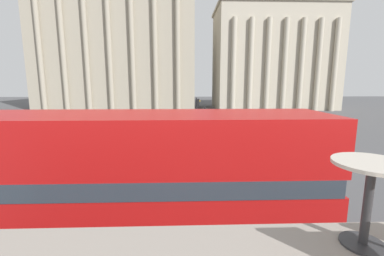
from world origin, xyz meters
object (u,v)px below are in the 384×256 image
at_px(pedestrian_blue, 209,141).
at_px(plaza_building_left, 119,44).
at_px(traffic_light_near, 126,143).
at_px(traffic_light_mid, 206,125).
at_px(pedestrian_grey, 262,152).
at_px(pedestrian_red, 288,138).
at_px(pedestrian_olive, 135,134).
at_px(car_black, 190,125).
at_px(cafe_dining_table, 370,185).
at_px(plaza_building_right, 272,59).
at_px(traffic_light_far, 197,112).
at_px(double_decker_bus, 122,183).

bearing_deg(pedestrian_blue, plaza_building_left, -90.73).
distance_m(traffic_light_near, traffic_light_mid, 7.00).
bearing_deg(pedestrian_grey, plaza_building_left, -89.68).
relative_size(plaza_building_left, pedestrian_red, 17.17).
relative_size(pedestrian_olive, pedestrian_blue, 0.93).
relative_size(car_black, pedestrian_red, 2.31).
relative_size(cafe_dining_table, car_black, 0.17).
relative_size(plaza_building_left, plaza_building_right, 1.31).
xyz_separation_m(plaza_building_right, car_black, (-17.76, -26.87, -9.29)).
bearing_deg(pedestrian_red, traffic_light_far, -119.85).
xyz_separation_m(plaza_building_right, pedestrian_olive, (-22.38, -32.94, -9.01)).
height_order(traffic_light_mid, pedestrian_olive, traffic_light_mid).
bearing_deg(pedestrian_olive, traffic_light_near, -128.75).
height_order(traffic_light_near, traffic_light_far, traffic_light_far).
bearing_deg(car_black, plaza_building_right, -46.20).
bearing_deg(traffic_light_mid, pedestrian_red, 13.01).
height_order(plaza_building_right, pedestrian_blue, plaza_building_right).
xyz_separation_m(double_decker_bus, plaza_building_left, (-11.46, 48.69, 10.72)).
xyz_separation_m(double_decker_bus, car_black, (2.37, 20.15, -1.69)).
relative_size(traffic_light_near, car_black, 0.87).
height_order(cafe_dining_table, pedestrian_red, cafe_dining_table).
bearing_deg(pedestrian_red, pedestrian_blue, -76.66).
xyz_separation_m(plaza_building_left, pedestrian_grey, (17.82, -40.70, -12.08)).
relative_size(cafe_dining_table, pedestrian_blue, 0.40).
distance_m(cafe_dining_table, traffic_light_far, 21.46).
relative_size(plaza_building_left, pedestrian_blue, 17.08).
relative_size(cafe_dining_table, traffic_light_near, 0.20).
height_order(pedestrian_blue, pedestrian_red, pedestrian_blue).
height_order(double_decker_bus, traffic_light_near, double_decker_bus).
distance_m(traffic_light_far, pedestrian_red, 8.23).
xyz_separation_m(traffic_light_near, pedestrian_grey, (7.29, 3.21, -1.38)).
relative_size(double_decker_bus, traffic_light_mid, 3.16).
distance_m(double_decker_bus, plaza_building_right, 51.71).
xyz_separation_m(plaza_building_right, pedestrian_red, (-10.56, -35.13, -8.93)).
bearing_deg(traffic_light_far, pedestrian_blue, -84.70).
distance_m(cafe_dining_table, plaza_building_left, 56.15).
bearing_deg(plaza_building_right, car_black, -123.45).
height_order(plaza_building_right, pedestrian_grey, plaza_building_right).
bearing_deg(cafe_dining_table, traffic_light_far, 90.61).
distance_m(car_black, pedestrian_olive, 7.63).
distance_m(plaza_building_left, traffic_light_mid, 42.39).
height_order(pedestrian_blue, pedestrian_grey, pedestrian_blue).
height_order(cafe_dining_table, traffic_light_far, cafe_dining_table).
distance_m(traffic_light_mid, pedestrian_red, 6.64).
bearing_deg(pedestrian_blue, traffic_light_mid, 45.40).
distance_m(double_decker_bus, pedestrian_blue, 11.68).
bearing_deg(traffic_light_near, pedestrian_grey, 23.74).
bearing_deg(pedestrian_olive, traffic_light_far, -21.12).
relative_size(plaza_building_left, traffic_light_mid, 8.90).
distance_m(cafe_dining_table, pedestrian_blue, 16.18).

